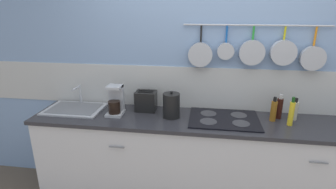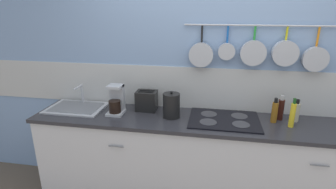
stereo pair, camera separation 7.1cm
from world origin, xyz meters
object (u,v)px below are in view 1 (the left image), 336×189
bottle_cooking_wine (274,110)px  bottle_hot_sauce (294,110)px  bottle_vinegar (291,113)px  toaster (146,101)px  coffee_maker (116,102)px  kettle (171,105)px  bottle_dish_soap (279,108)px

bottle_cooking_wine → bottle_hot_sauce: bottle_cooking_wine is taller
bottle_vinegar → bottle_cooking_wine: bearing=149.7°
toaster → coffee_maker: bearing=-154.9°
kettle → bottle_cooking_wine: 0.92m
toaster → bottle_vinegar: bearing=-6.8°
bottle_cooking_wine → bottle_vinegar: (0.13, -0.08, 0.01)m
kettle → bottle_dish_soap: (0.99, 0.12, -0.01)m
bottle_dish_soap → bottle_vinegar: bottle_vinegar is taller
coffee_maker → bottle_dish_soap: (1.53, 0.11, -0.02)m
coffee_maker → bottle_dish_soap: size_ratio=1.22×
coffee_maker → bottle_dish_soap: coffee_maker is taller
toaster → kettle: bearing=-26.0°
coffee_maker → toaster: 0.30m
bottle_cooking_wine → bottle_vinegar: bottle_vinegar is taller
bottle_vinegar → bottle_hot_sauce: bottle_vinegar is taller
kettle → bottle_vinegar: bottle_vinegar is taller
bottle_dish_soap → kettle: bearing=-173.0°
kettle → bottle_cooking_wine: kettle is taller
toaster → bottle_vinegar: bottle_vinegar is taller
coffee_maker → bottle_vinegar: (1.59, -0.03, -0.00)m
toaster → bottle_dish_soap: bearing=-0.6°
coffee_maker → kettle: coffee_maker is taller
bottle_vinegar → kettle: bearing=178.7°
bottle_dish_soap → bottle_hot_sauce: 0.13m
bottle_cooking_wine → bottle_vinegar: 0.15m
bottle_dish_soap → bottle_hot_sauce: bearing=-5.1°
bottle_dish_soap → toaster: bearing=179.4°
bottle_cooking_wine → bottle_hot_sauce: bearing=16.8°
bottle_dish_soap → bottle_hot_sauce: size_ratio=1.13×
coffee_maker → bottle_cooking_wine: 1.46m
toaster → bottle_dish_soap: bottle_dish_soap is taller
toaster → bottle_hot_sauce: bottle_hot_sauce is taller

